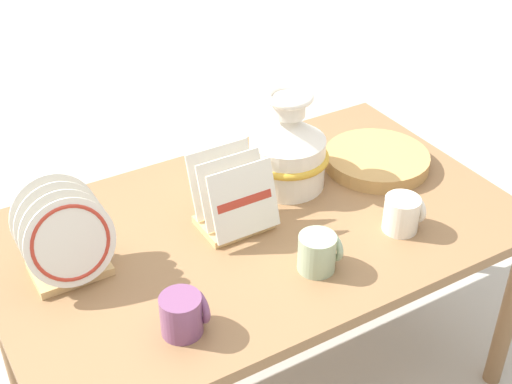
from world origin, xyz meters
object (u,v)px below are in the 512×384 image
at_px(dish_rack_square_plates, 233,204).
at_px(wicker_charger_stack, 377,160).
at_px(mug_sage_glaze, 319,252).
at_px(ceramic_vase, 288,148).
at_px(mug_cream_glaze, 403,213).
at_px(mug_plum_glaze, 183,314).
at_px(dish_rack_round_plates, 66,242).

bearing_deg(dish_rack_square_plates, wicker_charger_stack, 4.69).
bearing_deg(mug_sage_glaze, ceramic_vase, 68.90).
distance_m(mug_sage_glaze, mug_cream_glaze, 0.30).
relative_size(mug_sage_glaze, mug_cream_glaze, 1.00).
relative_size(ceramic_vase, mug_cream_glaze, 2.83).
bearing_deg(dish_rack_square_plates, mug_plum_glaze, -134.88).
xyz_separation_m(ceramic_vase, mug_plum_glaze, (-0.54, -0.40, -0.07)).
distance_m(wicker_charger_stack, mug_sage_glaze, 0.55).
height_order(wicker_charger_stack, mug_plum_glaze, mug_plum_glaze).
xyz_separation_m(dish_rack_square_plates, mug_cream_glaze, (0.39, -0.25, -0.02)).
relative_size(ceramic_vase, mug_sage_glaze, 2.83).
bearing_deg(mug_cream_glaze, mug_plum_glaze, -176.02).
distance_m(dish_rack_round_plates, wicker_charger_stack, 1.01).
bearing_deg(dish_rack_round_plates, mug_sage_glaze, -28.42).
xyz_separation_m(wicker_charger_stack, mug_cream_glaze, (-0.15, -0.30, 0.03)).
distance_m(wicker_charger_stack, mug_plum_glaze, 0.91).
distance_m(dish_rack_round_plates, mug_sage_glaze, 0.64).
relative_size(ceramic_vase, mug_plum_glaze, 2.83).
distance_m(mug_plum_glaze, mug_sage_glaze, 0.40).
height_order(wicker_charger_stack, mug_sage_glaze, mug_sage_glaze).
xyz_separation_m(mug_sage_glaze, mug_cream_glaze, (0.30, 0.02, 0.00)).
relative_size(dish_rack_square_plates, wicker_charger_stack, 0.64).
distance_m(dish_rack_square_plates, mug_sage_glaze, 0.29).
distance_m(dish_rack_square_plates, mug_plum_glaze, 0.42).
relative_size(ceramic_vase, wicker_charger_stack, 0.92).
xyz_separation_m(wicker_charger_stack, mug_plum_glaze, (-0.84, -0.34, 0.03)).
bearing_deg(ceramic_vase, mug_sage_glaze, -111.10).
relative_size(dish_rack_round_plates, wicker_charger_stack, 0.74).
xyz_separation_m(ceramic_vase, wicker_charger_stack, (0.30, -0.06, -0.10)).
bearing_deg(dish_rack_square_plates, mug_sage_glaze, -70.17).
height_order(mug_sage_glaze, mug_cream_glaze, same).
xyz_separation_m(ceramic_vase, mug_sage_glaze, (-0.14, -0.38, -0.07)).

